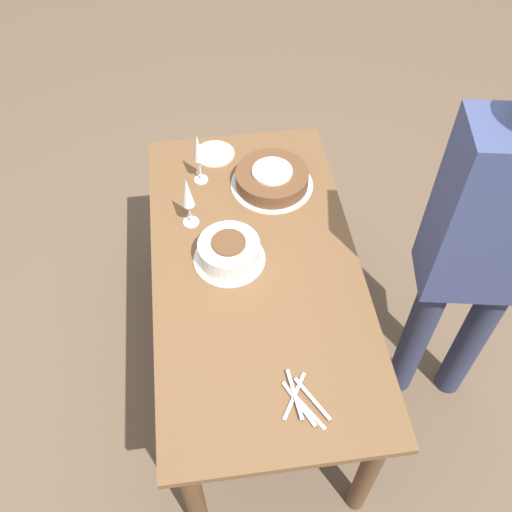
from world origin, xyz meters
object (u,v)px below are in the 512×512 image
at_px(wine_glass_far, 198,151).
at_px(person_cutting, 490,243).
at_px(cake_center_white, 229,251).
at_px(cake_front_chocolate, 272,178).
at_px(wine_glass_near, 188,195).

xyz_separation_m(wine_glass_far, person_cutting, (-0.68, -0.90, 0.09)).
height_order(wine_glass_far, person_cutting, person_cutting).
bearing_deg(person_cutting, cake_center_white, -5.63).
bearing_deg(cake_front_chocolate, wine_glass_near, 115.83).
xyz_separation_m(cake_front_chocolate, wine_glass_far, (0.07, 0.29, 0.12)).
bearing_deg(wine_glass_far, wine_glass_near, 166.52).
distance_m(wine_glass_near, person_cutting, 1.06).
xyz_separation_m(cake_center_white, wine_glass_near, (0.20, 0.13, 0.11)).
height_order(cake_center_white, cake_front_chocolate, cake_center_white).
bearing_deg(wine_glass_far, cake_front_chocolate, -103.15).
bearing_deg(person_cutting, wine_glass_near, -14.23).
relative_size(cake_center_white, person_cutting, 0.16).
distance_m(cake_center_white, cake_front_chocolate, 0.43).
bearing_deg(cake_front_chocolate, wine_glass_far, 76.85).
xyz_separation_m(cake_center_white, cake_front_chocolate, (0.37, -0.21, -0.01)).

